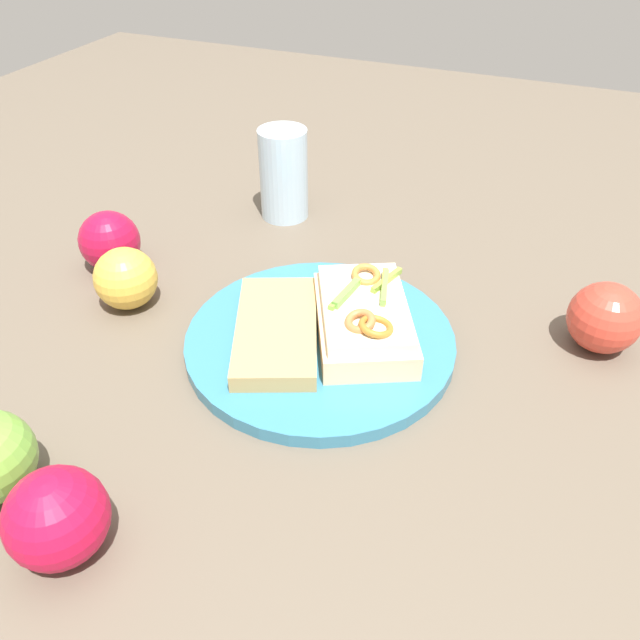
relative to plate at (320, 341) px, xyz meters
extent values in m
plane|color=brown|center=(0.00, 0.00, -0.01)|extent=(2.00, 2.00, 0.00)
cylinder|color=teal|center=(0.00, 0.00, 0.00)|extent=(0.28, 0.28, 0.01)
cube|color=beige|center=(-0.02, 0.04, 0.02)|extent=(0.18, 0.15, 0.03)
cube|color=#F3EAC6|center=(-0.02, 0.04, 0.04)|extent=(0.16, 0.14, 0.01)
torus|color=#BD7735|center=(-0.06, 0.03, 0.05)|extent=(0.04, 0.04, 0.02)
torus|color=#BE6D3B|center=(0.02, 0.05, 0.05)|extent=(0.04, 0.04, 0.02)
torus|color=#AB6D26|center=(0.02, 0.06, 0.05)|extent=(0.04, 0.04, 0.02)
cube|color=#6F9F48|center=(-0.05, 0.05, 0.05)|extent=(0.06, 0.02, 0.01)
cube|color=#89A83D|center=(-0.06, 0.05, 0.05)|extent=(0.05, 0.02, 0.01)
cube|color=#6DA646|center=(-0.02, 0.02, 0.05)|extent=(0.05, 0.01, 0.01)
cube|color=#77A73F|center=(-0.01, 0.02, 0.05)|extent=(0.04, 0.01, 0.01)
cube|color=#8BA83B|center=(-0.05, 0.05, 0.05)|extent=(0.06, 0.02, 0.01)
cube|color=tan|center=(0.02, -0.04, 0.02)|extent=(0.18, 0.14, 0.02)
sphere|color=#AB1034|center=(-0.04, -0.29, 0.03)|extent=(0.08, 0.08, 0.07)
sphere|color=gold|center=(0.01, -0.23, 0.03)|extent=(0.09, 0.09, 0.07)
sphere|color=#BD0F35|center=(0.29, -0.08, 0.03)|extent=(0.10, 0.10, 0.08)
sphere|color=red|center=(-0.11, 0.27, 0.03)|extent=(0.10, 0.10, 0.07)
cylinder|color=silver|center=(-0.25, -0.16, 0.05)|extent=(0.07, 0.07, 0.12)
camera|label=1|loc=(0.47, 0.19, 0.42)|focal=35.46mm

